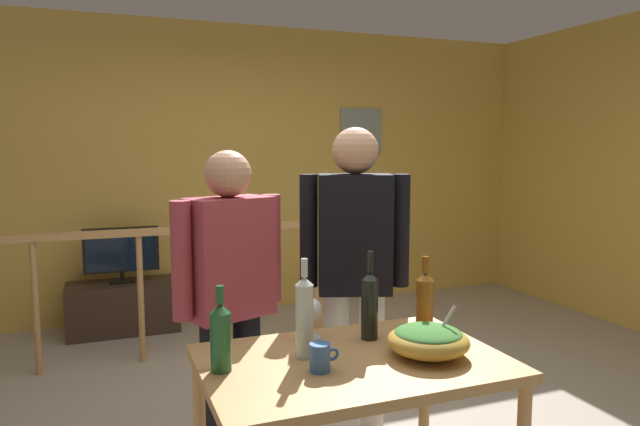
% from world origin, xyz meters
% --- Properties ---
extents(back_wall, '(6.33, 0.10, 2.68)m').
position_xyz_m(back_wall, '(0.00, 2.62, 1.34)').
color(back_wall, gold).
rests_on(back_wall, ground_plane).
extents(framed_picture, '(0.45, 0.03, 0.45)m').
position_xyz_m(framed_picture, '(1.38, 2.56, 1.72)').
color(framed_picture, gray).
extents(stair_railing, '(3.52, 0.10, 1.03)m').
position_xyz_m(stair_railing, '(-0.67, 1.50, 0.66)').
color(stair_railing, '#B2844C').
rests_on(stair_railing, ground_plane).
extents(tv_console, '(0.90, 0.40, 0.42)m').
position_xyz_m(tv_console, '(-0.96, 2.27, 0.21)').
color(tv_console, '#38281E').
rests_on(tv_console, ground_plane).
extents(flat_screen_tv, '(0.60, 0.12, 0.47)m').
position_xyz_m(flat_screen_tv, '(-0.96, 2.24, 0.70)').
color(flat_screen_tv, black).
rests_on(flat_screen_tv, tv_console).
extents(serving_table, '(1.13, 0.75, 0.77)m').
position_xyz_m(serving_table, '(-0.25, -0.86, 0.68)').
color(serving_table, '#B2844C').
rests_on(serving_table, ground_plane).
extents(salad_bowl, '(0.31, 0.31, 0.19)m').
position_xyz_m(salad_bowl, '(0.03, -0.93, 0.84)').
color(salad_bowl, gold).
rests_on(salad_bowl, serving_table).
extents(wine_glass, '(0.09, 0.09, 0.17)m').
position_xyz_m(wine_glass, '(-0.31, -0.59, 0.89)').
color(wine_glass, silver).
rests_on(wine_glass, serving_table).
extents(wine_bottle_clear, '(0.07, 0.07, 0.38)m').
position_xyz_m(wine_bottle_clear, '(-0.41, -0.78, 0.93)').
color(wine_bottle_clear, silver).
rests_on(wine_bottle_clear, serving_table).
extents(wine_bottle_green, '(0.07, 0.07, 0.31)m').
position_xyz_m(wine_bottle_green, '(-0.73, -0.80, 0.90)').
color(wine_bottle_green, '#1E5628').
rests_on(wine_bottle_green, serving_table).
extents(wine_bottle_amber, '(0.07, 0.07, 0.33)m').
position_xyz_m(wine_bottle_amber, '(0.17, -0.69, 0.91)').
color(wine_bottle_amber, brown).
rests_on(wine_bottle_amber, serving_table).
extents(wine_bottle_dark, '(0.07, 0.07, 0.37)m').
position_xyz_m(wine_bottle_dark, '(-0.09, -0.68, 0.92)').
color(wine_bottle_dark, black).
rests_on(wine_bottle_dark, serving_table).
extents(mug_blue, '(0.11, 0.07, 0.10)m').
position_xyz_m(mug_blue, '(-0.40, -0.93, 0.82)').
color(mug_blue, '#3866B2').
rests_on(mug_blue, serving_table).
extents(person_standing_left, '(0.54, 0.34, 1.55)m').
position_xyz_m(person_standing_left, '(-0.56, -0.17, 0.91)').
color(person_standing_left, black).
rests_on(person_standing_left, ground_plane).
extents(person_standing_right, '(0.52, 0.33, 1.66)m').
position_xyz_m(person_standing_right, '(0.07, -0.17, 0.98)').
color(person_standing_right, beige).
rests_on(person_standing_right, ground_plane).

